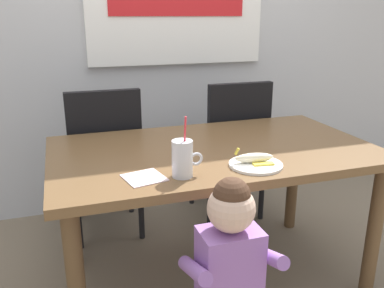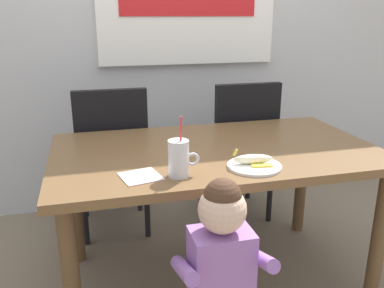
{
  "view_description": "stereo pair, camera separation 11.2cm",
  "coord_description": "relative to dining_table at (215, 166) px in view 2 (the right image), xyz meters",
  "views": [
    {
      "loc": [
        -0.69,
        -1.75,
        1.36
      ],
      "look_at": [
        -0.14,
        -0.09,
        0.8
      ],
      "focal_mm": 38.06,
      "sensor_mm": 36.0,
      "label": 1
    },
    {
      "loc": [
        -0.58,
        -1.78,
        1.36
      ],
      "look_at": [
        -0.14,
        -0.09,
        0.8
      ],
      "focal_mm": 38.06,
      "sensor_mm": 36.0,
      "label": 2
    }
  ],
  "objects": [
    {
      "name": "ground_plane",
      "position": [
        0.0,
        0.0,
        -0.65
      ],
      "size": [
        24.0,
        24.0,
        0.0
      ],
      "primitive_type": "plane",
      "color": "#7A6B56"
    },
    {
      "name": "back_wall",
      "position": [
        0.0,
        1.12,
        0.8
      ],
      "size": [
        6.4,
        0.17,
        2.9
      ],
      "color": "silver",
      "rests_on": "ground"
    },
    {
      "name": "dining_table",
      "position": [
        0.0,
        0.0,
        0.0
      ],
      "size": [
        1.56,
        0.89,
        0.74
      ],
      "color": "brown",
      "rests_on": "ground"
    },
    {
      "name": "dining_chair_left",
      "position": [
        -0.47,
        0.63,
        -0.11
      ],
      "size": [
        0.44,
        0.44,
        0.96
      ],
      "rotation": [
        0.0,
        0.0,
        3.14
      ],
      "color": "black",
      "rests_on": "ground"
    },
    {
      "name": "dining_chair_right",
      "position": [
        0.37,
        0.63,
        -0.11
      ],
      "size": [
        0.44,
        0.45,
        0.96
      ],
      "rotation": [
        0.0,
        0.0,
        3.14
      ],
      "color": "black",
      "rests_on": "ground"
    },
    {
      "name": "toddler_standing",
      "position": [
        -0.17,
        -0.59,
        -0.12
      ],
      "size": [
        0.33,
        0.24,
        0.84
      ],
      "color": "#3F4760",
      "rests_on": "ground"
    },
    {
      "name": "milk_cup",
      "position": [
        -0.25,
        -0.3,
        0.16
      ],
      "size": [
        0.13,
        0.08,
        0.25
      ],
      "color": "silver",
      "rests_on": "dining_table"
    },
    {
      "name": "snack_plate",
      "position": [
        0.08,
        -0.29,
        0.1
      ],
      "size": [
        0.23,
        0.23,
        0.01
      ],
      "primitive_type": "cylinder",
      "color": "white",
      "rests_on": "dining_table"
    },
    {
      "name": "peeled_banana",
      "position": [
        0.08,
        -0.28,
        0.12
      ],
      "size": [
        0.17,
        0.12,
        0.07
      ],
      "rotation": [
        0.0,
        0.0,
        -0.15
      ],
      "color": "#F4EAC6",
      "rests_on": "snack_plate"
    },
    {
      "name": "paper_napkin",
      "position": [
        -0.4,
        -0.27,
        0.1
      ],
      "size": [
        0.18,
        0.18,
        0.0
      ],
      "primitive_type": "cube",
      "rotation": [
        0.0,
        0.0,
        0.22
      ],
      "color": "silver",
      "rests_on": "dining_table"
    }
  ]
}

